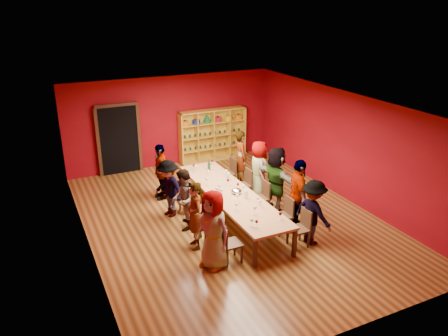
# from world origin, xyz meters

# --- Properties ---
(room_shell) EXTENTS (7.10, 9.10, 3.04)m
(room_shell) POSITION_xyz_m (0.00, 0.00, 1.50)
(room_shell) COLOR brown
(room_shell) RESTS_ON ground
(tasting_table) EXTENTS (1.10, 4.50, 0.75)m
(tasting_table) POSITION_xyz_m (0.00, 0.00, 0.70)
(tasting_table) COLOR #A46E44
(tasting_table) RESTS_ON ground
(doorway) EXTENTS (1.40, 0.17, 2.30)m
(doorway) POSITION_xyz_m (-1.80, 4.43, 1.12)
(doorway) COLOR black
(doorway) RESTS_ON ground
(shelving_unit) EXTENTS (2.40, 0.40, 1.80)m
(shelving_unit) POSITION_xyz_m (1.40, 4.32, 0.98)
(shelving_unit) COLOR gold
(shelving_unit) RESTS_ON ground
(chair_person_left_0) EXTENTS (0.42, 0.42, 0.89)m
(chair_person_left_0) POSITION_xyz_m (-0.91, -1.73, 0.50)
(chair_person_left_0) COLOR #311C10
(chair_person_left_0) RESTS_ON ground
(person_left_0) EXTENTS (0.76, 0.96, 1.74)m
(person_left_0) POSITION_xyz_m (-1.25, -1.73, 0.87)
(person_left_0) COLOR #48484D
(person_left_0) RESTS_ON ground
(chair_person_left_1) EXTENTS (0.42, 0.42, 0.89)m
(chair_person_left_1) POSITION_xyz_m (-0.91, -0.86, 0.50)
(chair_person_left_1) COLOR #311C10
(chair_person_left_1) RESTS_ON ground
(person_left_1) EXTENTS (0.46, 0.61, 1.58)m
(person_left_1) POSITION_xyz_m (-1.31, -0.86, 0.79)
(person_left_1) COLOR #525157
(person_left_1) RESTS_ON ground
(chair_person_left_2) EXTENTS (0.42, 0.42, 0.89)m
(chair_person_left_2) POSITION_xyz_m (-0.91, 0.08, 0.50)
(chair_person_left_2) COLOR #311C10
(chair_person_left_2) RESTS_ON ground
(person_left_2) EXTENTS (0.68, 0.85, 1.53)m
(person_left_2) POSITION_xyz_m (-1.23, 0.08, 0.77)
(person_left_2) COLOR #BC7E87
(person_left_2) RESTS_ON ground
(chair_person_left_3) EXTENTS (0.42, 0.42, 0.89)m
(chair_person_left_3) POSITION_xyz_m (-0.91, 0.87, 0.50)
(chair_person_left_3) COLOR #311C10
(chair_person_left_3) RESTS_ON ground
(person_left_3) EXTENTS (0.70, 1.07, 1.53)m
(person_left_3) POSITION_xyz_m (-1.35, 0.87, 0.77)
(person_left_3) COLOR #5F88C3
(person_left_3) RESTS_ON ground
(chair_person_left_4) EXTENTS (0.42, 0.42, 0.89)m
(chair_person_left_4) POSITION_xyz_m (-0.91, 2.00, 0.50)
(chair_person_left_4) COLOR #311C10
(chair_person_left_4) RESTS_ON ground
(person_left_4) EXTENTS (0.44, 0.95, 1.60)m
(person_left_4) POSITION_xyz_m (-1.19, 2.00, 0.80)
(person_left_4) COLOR #D18C91
(person_left_4) RESTS_ON ground
(chair_person_right_0) EXTENTS (0.42, 0.42, 0.89)m
(chair_person_right_0) POSITION_xyz_m (0.91, -1.82, 0.50)
(chair_person_right_0) COLOR #311C10
(chair_person_right_0) RESTS_ON ground
(person_right_0) EXTENTS (0.61, 1.07, 1.55)m
(person_right_0) POSITION_xyz_m (1.20, -1.82, 0.78)
(person_right_0) COLOR #5988B8
(person_right_0) RESTS_ON ground
(chair_person_right_1) EXTENTS (0.42, 0.42, 0.89)m
(chair_person_right_1) POSITION_xyz_m (0.91, -1.12, 0.50)
(chair_person_right_1) COLOR #311C10
(chair_person_right_1) RESTS_ON ground
(person_right_1) EXTENTS (0.78, 1.15, 1.80)m
(person_right_1) POSITION_xyz_m (1.26, -1.12, 0.90)
(person_right_1) COLOR #121833
(person_right_1) RESTS_ON ground
(chair_person_right_2) EXTENTS (0.42, 0.42, 0.89)m
(chair_person_right_2) POSITION_xyz_m (0.91, -0.02, 0.50)
(chair_person_right_2) COLOR #311C10
(chair_person_right_2) RESTS_ON ground
(person_right_2) EXTENTS (0.79, 1.70, 1.77)m
(person_right_2) POSITION_xyz_m (1.32, -0.02, 0.88)
(person_right_2) COLOR #C68492
(person_right_2) RESTS_ON ground
(chair_person_right_3) EXTENTS (0.42, 0.42, 0.89)m
(chair_person_right_3) POSITION_xyz_m (0.91, 0.92, 0.50)
(chair_person_right_3) COLOR #311C10
(chair_person_right_3) RESTS_ON ground
(person_right_3) EXTENTS (0.65, 0.90, 1.65)m
(person_right_3) POSITION_xyz_m (1.33, 0.92, 0.83)
(person_right_3) COLOR pink
(person_right_3) RESTS_ON ground
(chair_person_right_4) EXTENTS (0.42, 0.42, 0.89)m
(chair_person_right_4) POSITION_xyz_m (0.91, 1.91, 0.50)
(chair_person_right_4) COLOR #311C10
(chair_person_right_4) RESTS_ON ground
(person_right_4) EXTENTS (0.55, 0.68, 1.70)m
(person_right_4) POSITION_xyz_m (1.28, 1.91, 0.85)
(person_right_4) COLOR #5374AB
(person_right_4) RESTS_ON ground
(wine_glass_0) EXTENTS (0.08, 0.08, 0.19)m
(wine_glass_0) POSITION_xyz_m (0.36, -1.76, 0.89)
(wine_glass_0) COLOR silver
(wine_glass_0) RESTS_ON tasting_table
(wine_glass_1) EXTENTS (0.07, 0.07, 0.18)m
(wine_glass_1) POSITION_xyz_m (-0.28, -1.83, 0.88)
(wine_glass_1) COLOR silver
(wine_glass_1) RESTS_ON tasting_table
(wine_glass_2) EXTENTS (0.09, 0.09, 0.22)m
(wine_glass_2) POSITION_xyz_m (-0.34, 0.71, 0.91)
(wine_glass_2) COLOR silver
(wine_glass_2) RESTS_ON tasting_table
(wine_glass_3) EXTENTS (0.07, 0.07, 0.18)m
(wine_glass_3) POSITION_xyz_m (-0.30, -0.93, 0.88)
(wine_glass_3) COLOR silver
(wine_glass_3) RESTS_ON tasting_table
(wine_glass_4) EXTENTS (0.08, 0.08, 0.19)m
(wine_glass_4) POSITION_xyz_m (0.31, -0.84, 0.89)
(wine_glass_4) COLOR silver
(wine_glass_4) RESTS_ON tasting_table
(wine_glass_5) EXTENTS (0.08, 0.08, 0.19)m
(wine_glass_5) POSITION_xyz_m (-0.35, -1.75, 0.89)
(wine_glass_5) COLOR silver
(wine_glass_5) RESTS_ON tasting_table
(wine_glass_6) EXTENTS (0.08, 0.08, 0.20)m
(wine_glass_6) POSITION_xyz_m (0.35, 1.93, 0.90)
(wine_glass_6) COLOR silver
(wine_glass_6) RESTS_ON tasting_table
(wine_glass_7) EXTENTS (0.09, 0.09, 0.22)m
(wine_glass_7) POSITION_xyz_m (0.33, 0.79, 0.91)
(wine_glass_7) COLOR silver
(wine_glass_7) RESTS_ON tasting_table
(wine_glass_8) EXTENTS (0.08, 0.08, 0.20)m
(wine_glass_8) POSITION_xyz_m (-0.27, 1.70, 0.89)
(wine_glass_8) COLOR silver
(wine_glass_8) RESTS_ON tasting_table
(wine_glass_9) EXTENTS (0.07, 0.07, 0.19)m
(wine_glass_9) POSITION_xyz_m (0.34, -0.05, 0.88)
(wine_glass_9) COLOR silver
(wine_glass_9) RESTS_ON tasting_table
(wine_glass_10) EXTENTS (0.08, 0.08, 0.21)m
(wine_glass_10) POSITION_xyz_m (0.35, 0.99, 0.90)
(wine_glass_10) COLOR silver
(wine_glass_10) RESTS_ON tasting_table
(wine_glass_11) EXTENTS (0.08, 0.08, 0.20)m
(wine_glass_11) POSITION_xyz_m (-0.08, -0.53, 0.89)
(wine_glass_11) COLOR silver
(wine_glass_11) RESTS_ON tasting_table
(wine_glass_12) EXTENTS (0.08, 0.08, 0.19)m
(wine_glass_12) POSITION_xyz_m (0.27, -1.03, 0.89)
(wine_glass_12) COLOR silver
(wine_glass_12) RESTS_ON tasting_table
(wine_glass_13) EXTENTS (0.08, 0.08, 0.20)m
(wine_glass_13) POSITION_xyz_m (-0.28, -0.08, 0.90)
(wine_glass_13) COLOR silver
(wine_glass_13) RESTS_ON tasting_table
(wine_glass_14) EXTENTS (0.08, 0.08, 0.20)m
(wine_glass_14) POSITION_xyz_m (-0.09, 1.21, 0.90)
(wine_glass_14) COLOR silver
(wine_glass_14) RESTS_ON tasting_table
(wine_glass_15) EXTENTS (0.09, 0.09, 0.22)m
(wine_glass_15) POSITION_xyz_m (-0.02, -1.30, 0.91)
(wine_glass_15) COLOR silver
(wine_glass_15) RESTS_ON tasting_table
(wine_glass_16) EXTENTS (0.08, 0.08, 0.20)m
(wine_glass_16) POSITION_xyz_m (0.14, 0.44, 0.89)
(wine_glass_16) COLOR silver
(wine_glass_16) RESTS_ON tasting_table
(wine_glass_17) EXTENTS (0.07, 0.07, 0.18)m
(wine_glass_17) POSITION_xyz_m (-0.27, 1.84, 0.88)
(wine_glass_17) COLOR silver
(wine_glass_17) RESTS_ON tasting_table
(wine_glass_18) EXTENTS (0.09, 0.09, 0.22)m
(wine_glass_18) POSITION_xyz_m (-0.36, 0.04, 0.91)
(wine_glass_18) COLOR silver
(wine_glass_18) RESTS_ON tasting_table
(wine_glass_19) EXTENTS (0.07, 0.07, 0.18)m
(wine_glass_19) POSITION_xyz_m (0.26, 0.11, 0.88)
(wine_glass_19) COLOR silver
(wine_glass_19) RESTS_ON tasting_table
(spittoon_bowl) EXTENTS (0.27, 0.27, 0.15)m
(spittoon_bowl) POSITION_xyz_m (0.11, -0.10, 0.81)
(spittoon_bowl) COLOR silver
(spittoon_bowl) RESTS_ON tasting_table
(carafe_a) EXTENTS (0.10, 0.10, 0.24)m
(carafe_a) POSITION_xyz_m (-0.23, 0.19, 0.86)
(carafe_a) COLOR silver
(carafe_a) RESTS_ON tasting_table
(carafe_b) EXTENTS (0.09, 0.09, 0.24)m
(carafe_b) POSITION_xyz_m (0.19, -0.47, 0.86)
(carafe_b) COLOR silver
(carafe_b) RESTS_ON tasting_table
(wine_bottle) EXTENTS (0.09, 0.09, 0.32)m
(wine_bottle) POSITION_xyz_m (0.12, 1.64, 0.87)
(wine_bottle) COLOR #133519
(wine_bottle) RESTS_ON tasting_table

